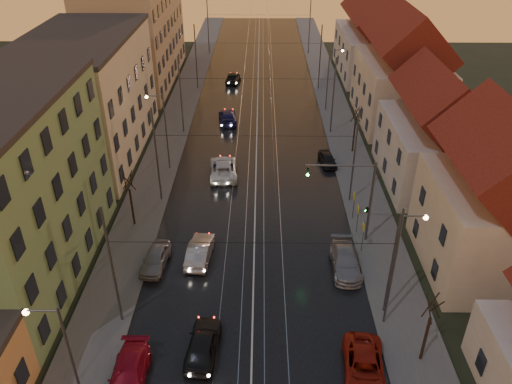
{
  "coord_description": "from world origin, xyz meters",
  "views": [
    {
      "loc": [
        0.49,
        -14.65,
        24.35
      ],
      "look_at": [
        0.1,
        20.84,
        2.84
      ],
      "focal_mm": 35.0,
      "sensor_mm": 36.0,
      "label": 1
    }
  ],
  "objects_px": {
    "driving_car_0": "(203,344)",
    "parked_right_2": "(327,159)",
    "parked_left_2": "(128,376)",
    "street_lamp_2": "(162,125)",
    "driving_car_3": "(228,117)",
    "parked_left_3": "(155,258)",
    "street_lamp_0": "(64,354)",
    "parked_right_1": "(345,261)",
    "street_lamp_3": "(331,73)",
    "traffic_light_mast": "(359,192)",
    "driving_car_2": "(223,168)",
    "driving_car_1": "(200,251)",
    "driving_car_4": "(233,77)",
    "parked_right_0": "(364,367)",
    "street_lamp_1": "(398,255)"
  },
  "relations": [
    {
      "from": "driving_car_1",
      "to": "driving_car_4",
      "type": "bearing_deg",
      "value": -86.06
    },
    {
      "from": "driving_car_3",
      "to": "parked_right_2",
      "type": "relative_size",
      "value": 1.4
    },
    {
      "from": "street_lamp_0",
      "to": "traffic_light_mast",
      "type": "xyz_separation_m",
      "value": [
        17.1,
        16.0,
        -0.29
      ]
    },
    {
      "from": "parked_left_2",
      "to": "street_lamp_0",
      "type": "bearing_deg",
      "value": -135.25
    },
    {
      "from": "parked_left_3",
      "to": "parked_right_2",
      "type": "relative_size",
      "value": 1.14
    },
    {
      "from": "parked_left_2",
      "to": "parked_left_3",
      "type": "bearing_deg",
      "value": 92.03
    },
    {
      "from": "driving_car_0",
      "to": "parked_left_2",
      "type": "bearing_deg",
      "value": 34.61
    },
    {
      "from": "traffic_light_mast",
      "to": "parked_left_2",
      "type": "relative_size",
      "value": 1.48
    },
    {
      "from": "parked_right_2",
      "to": "street_lamp_1",
      "type": "bearing_deg",
      "value": -92.48
    },
    {
      "from": "street_lamp_3",
      "to": "traffic_light_mast",
      "type": "xyz_separation_m",
      "value": [
        -1.11,
        -28.0,
        -0.29
      ]
    },
    {
      "from": "street_lamp_3",
      "to": "street_lamp_2",
      "type": "bearing_deg",
      "value": -138.69
    },
    {
      "from": "driving_car_3",
      "to": "parked_left_3",
      "type": "relative_size",
      "value": 1.23
    },
    {
      "from": "street_lamp_1",
      "to": "parked_right_2",
      "type": "height_order",
      "value": "street_lamp_1"
    },
    {
      "from": "street_lamp_2",
      "to": "driving_car_4",
      "type": "height_order",
      "value": "street_lamp_2"
    },
    {
      "from": "driving_car_2",
      "to": "parked_right_0",
      "type": "xyz_separation_m",
      "value": [
        9.77,
        -23.92,
        -0.08
      ]
    },
    {
      "from": "driving_car_1",
      "to": "driving_car_4",
      "type": "relative_size",
      "value": 1.01
    },
    {
      "from": "street_lamp_3",
      "to": "traffic_light_mast",
      "type": "height_order",
      "value": "street_lamp_3"
    },
    {
      "from": "street_lamp_3",
      "to": "driving_car_4",
      "type": "bearing_deg",
      "value": 139.81
    },
    {
      "from": "street_lamp_3",
      "to": "parked_right_0",
      "type": "relative_size",
      "value": 1.58
    },
    {
      "from": "street_lamp_0",
      "to": "parked_right_1",
      "type": "height_order",
      "value": "street_lamp_0"
    },
    {
      "from": "street_lamp_2",
      "to": "parked_right_0",
      "type": "distance_m",
      "value": 29.94
    },
    {
      "from": "driving_car_0",
      "to": "driving_car_2",
      "type": "distance_m",
      "value": 22.33
    },
    {
      "from": "street_lamp_0",
      "to": "parked_right_2",
      "type": "relative_size",
      "value": 2.21
    },
    {
      "from": "parked_left_2",
      "to": "street_lamp_2",
      "type": "bearing_deg",
      "value": 94.6
    },
    {
      "from": "parked_left_3",
      "to": "parked_right_0",
      "type": "bearing_deg",
      "value": -30.27
    },
    {
      "from": "street_lamp_0",
      "to": "driving_car_2",
      "type": "bearing_deg",
      "value": 77.6
    },
    {
      "from": "street_lamp_2",
      "to": "parked_right_1",
      "type": "height_order",
      "value": "street_lamp_2"
    },
    {
      "from": "street_lamp_2",
      "to": "parked_left_2",
      "type": "relative_size",
      "value": 1.64
    },
    {
      "from": "street_lamp_0",
      "to": "traffic_light_mast",
      "type": "height_order",
      "value": "street_lamp_0"
    },
    {
      "from": "street_lamp_0",
      "to": "parked_left_2",
      "type": "distance_m",
      "value": 5.11
    },
    {
      "from": "driving_car_1",
      "to": "driving_car_3",
      "type": "distance_m",
      "value": 26.43
    },
    {
      "from": "parked_right_1",
      "to": "driving_car_3",
      "type": "bearing_deg",
      "value": 111.06
    },
    {
      "from": "street_lamp_1",
      "to": "street_lamp_3",
      "type": "relative_size",
      "value": 1.0
    },
    {
      "from": "parked_right_2",
      "to": "driving_car_1",
      "type": "bearing_deg",
      "value": -133.76
    },
    {
      "from": "driving_car_2",
      "to": "driving_car_3",
      "type": "xyz_separation_m",
      "value": [
        -0.37,
        13.24,
        -0.05
      ]
    },
    {
      "from": "street_lamp_1",
      "to": "driving_car_0",
      "type": "xyz_separation_m",
      "value": [
        -12.08,
        -3.6,
        -4.11
      ]
    },
    {
      "from": "street_lamp_3",
      "to": "driving_car_1",
      "type": "distance_m",
      "value": 33.46
    },
    {
      "from": "driving_car_0",
      "to": "parked_right_2",
      "type": "xyz_separation_m",
      "value": [
        10.32,
        24.67,
        -0.16
      ]
    },
    {
      "from": "street_lamp_2",
      "to": "driving_car_4",
      "type": "bearing_deg",
      "value": 78.53
    },
    {
      "from": "driving_car_0",
      "to": "parked_right_1",
      "type": "distance_m",
      "value": 12.71
    },
    {
      "from": "street_lamp_3",
      "to": "parked_right_1",
      "type": "xyz_separation_m",
      "value": [
        -2.27,
        -31.51,
        -4.16
      ]
    },
    {
      "from": "parked_left_2",
      "to": "parked_right_2",
      "type": "xyz_separation_m",
      "value": [
        14.36,
        27.0,
        -0.09
      ]
    },
    {
      "from": "street_lamp_0",
      "to": "driving_car_2",
      "type": "height_order",
      "value": "street_lamp_0"
    },
    {
      "from": "street_lamp_1",
      "to": "parked_right_1",
      "type": "bearing_deg",
      "value": 116.85
    },
    {
      "from": "driving_car_2",
      "to": "parked_right_0",
      "type": "height_order",
      "value": "driving_car_2"
    },
    {
      "from": "street_lamp_3",
      "to": "driving_car_4",
      "type": "xyz_separation_m",
      "value": [
        -12.77,
        10.79,
        -4.11
      ]
    },
    {
      "from": "street_lamp_2",
      "to": "street_lamp_1",
      "type": "bearing_deg",
      "value": -47.68
    },
    {
      "from": "parked_right_1",
      "to": "street_lamp_1",
      "type": "bearing_deg",
      "value": -62.87
    },
    {
      "from": "street_lamp_1",
      "to": "driving_car_4",
      "type": "height_order",
      "value": "street_lamp_1"
    },
    {
      "from": "parked_left_2",
      "to": "parked_right_1",
      "type": "relative_size",
      "value": 0.97
    }
  ]
}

